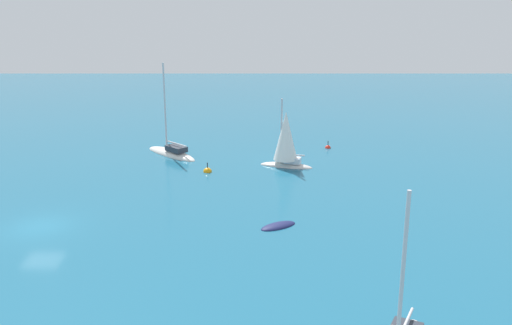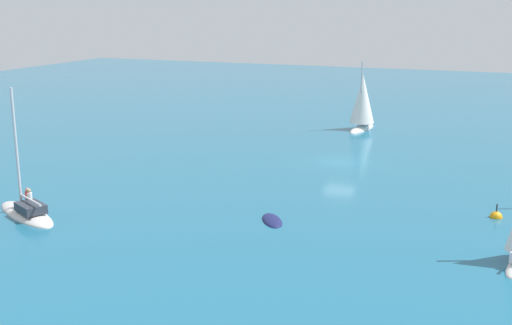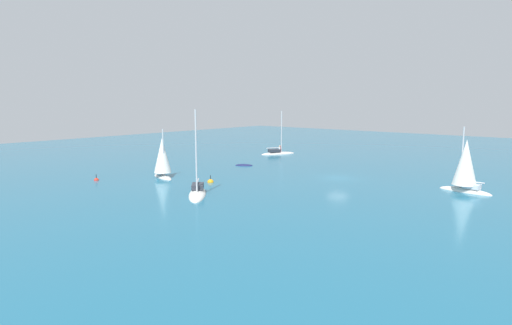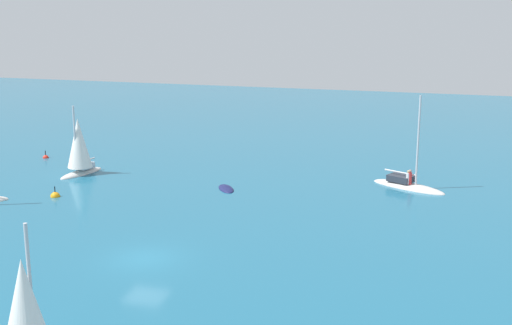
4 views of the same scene
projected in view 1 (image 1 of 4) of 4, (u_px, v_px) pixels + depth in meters
The scene contains 6 objects.
ground_plane at pixel (41, 227), 38.25m from camera, with size 160.00×160.00×0.00m, color #1E607F.
sailboat at pixel (173, 153), 55.67m from camera, with size 6.22×6.24×9.43m.
sailboat_1 at pixel (288, 142), 51.23m from camera, with size 5.04×2.71×6.61m.
dinghy at pixel (280, 227), 38.26m from camera, with size 2.88×2.38×0.47m.
channel_buoy at pixel (329, 148), 58.16m from camera, with size 0.59×0.59×1.03m.
mooring_buoy at pixel (209, 172), 50.26m from camera, with size 0.77×0.77×1.24m.
Camera 1 is at (14.62, -35.45, 14.90)m, focal length 39.75 mm.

